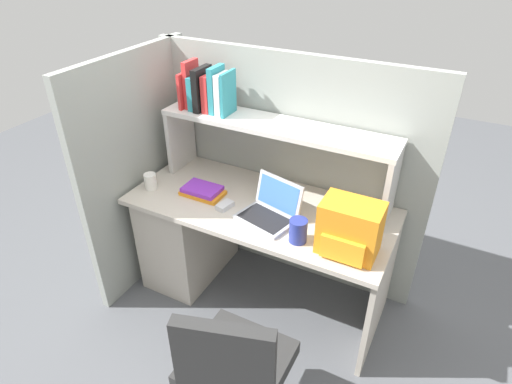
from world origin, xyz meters
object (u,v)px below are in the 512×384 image
object	(u,v)px
snack_canister	(298,231)
backpack	(350,229)
laptop	(270,210)
office_chair	(235,382)
computer_mouse	(225,206)
paper_cup	(150,181)

from	to	relation	value
snack_canister	backpack	bearing A→B (deg)	8.80
laptop	backpack	xyz separation A→B (m)	(0.48, -0.09, 0.09)
laptop	snack_canister	distance (m)	0.26
snack_canister	laptop	bearing A→B (deg)	150.54
laptop	office_chair	world-z (taller)	laptop
snack_canister	computer_mouse	bearing A→B (deg)	170.05
laptop	backpack	bearing A→B (deg)	-10.17
laptop	office_chair	xyz separation A→B (m)	(0.22, -0.81, -0.39)
paper_cup	office_chair	world-z (taller)	office_chair
laptop	office_chair	bearing A→B (deg)	-74.79
laptop	computer_mouse	xyz separation A→B (m)	(-0.28, -0.04, -0.03)
paper_cup	office_chair	size ratio (longest dim) A/B	0.11
backpack	paper_cup	world-z (taller)	backpack
backpack	paper_cup	distance (m)	1.29
laptop	backpack	size ratio (longest dim) A/B	1.21
laptop	backpack	world-z (taller)	backpack
computer_mouse	snack_canister	size ratio (longest dim) A/B	0.79
backpack	office_chair	size ratio (longest dim) A/B	0.32
laptop	paper_cup	distance (m)	0.81
paper_cup	office_chair	bearing A→B (deg)	-35.91
computer_mouse	snack_canister	distance (m)	0.51
backpack	snack_canister	bearing A→B (deg)	-171.20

